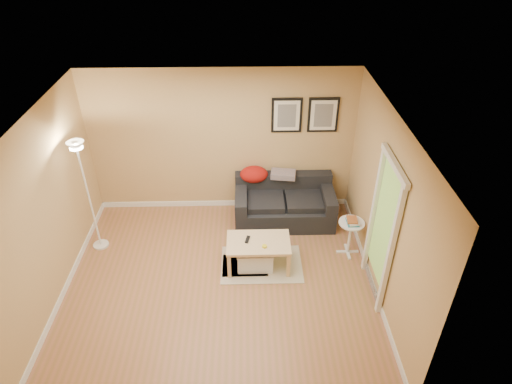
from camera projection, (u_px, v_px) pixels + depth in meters
floor at (220, 283)px, 6.55m from camera, size 4.50×4.50×0.00m
ceiling at (210, 122)px, 5.11m from camera, size 4.50×4.50×0.00m
wall_back at (222, 143)px, 7.49m from camera, size 4.50×0.00×4.50m
wall_front at (205, 338)px, 4.17m from camera, size 4.50×0.00×4.50m
wall_left at (44, 215)px, 5.79m from camera, size 0.00×4.00×4.00m
wall_right at (385, 210)px, 5.88m from camera, size 0.00×4.00×4.00m
baseboard_back at (225, 203)px, 8.18m from camera, size 4.50×0.02×0.10m
baseboard_left at (68, 283)px, 6.48m from camera, size 0.02×4.00×0.10m
baseboard_right at (371, 278)px, 6.57m from camera, size 0.02×4.00×0.10m
sofa at (284, 202)px, 7.64m from camera, size 1.70×0.90×0.75m
red_throw at (254, 174)px, 7.65m from camera, size 0.48×0.36×0.28m
plaid_throw at (283, 174)px, 7.63m from camera, size 0.45×0.32×0.10m
framed_print_left at (287, 115)px, 7.22m from camera, size 0.50×0.04×0.60m
framed_print_right at (323, 115)px, 7.23m from camera, size 0.50×0.04×0.60m
area_rug at (261, 264)px, 6.88m from camera, size 1.25×0.85×0.01m
green_runner at (245, 265)px, 6.86m from camera, size 0.70×0.50×0.01m
coffee_table at (258, 254)px, 6.74m from camera, size 1.07×0.80×0.48m
remote_control at (247, 239)px, 6.63m from camera, size 0.08×0.17×0.02m
tape_roll at (264, 246)px, 6.50m from camera, size 0.07×0.07×0.03m
storage_bin at (255, 258)px, 6.76m from camera, size 0.55×0.41×0.34m
side_table at (349, 238)px, 6.95m from camera, size 0.40×0.40×0.61m
book_stack at (353, 221)px, 6.75m from camera, size 0.23×0.27×0.07m
floor_lamp at (90, 200)px, 6.76m from camera, size 0.25×0.25×1.92m
doorway at (381, 233)px, 5.90m from camera, size 0.12×1.01×2.13m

